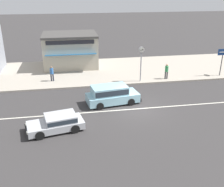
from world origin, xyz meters
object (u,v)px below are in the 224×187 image
object	(u,v)px
minivan_pale_blue_1	(111,94)
pedestrian_mid_kerb	(52,73)
hatchback_silver_0	(57,122)
pedestrian_by_shop	(167,70)
street_clock	(141,56)
shopfront_mid_block	(70,50)

from	to	relation	value
minivan_pale_blue_1	pedestrian_mid_kerb	size ratio (longest dim) A/B	2.98
hatchback_silver_0	pedestrian_by_shop	xyz separation A→B (m)	(10.96, 8.54, 0.48)
street_clock	shopfront_mid_block	world-z (taller)	shopfront_mid_block
pedestrian_mid_kerb	shopfront_mid_block	bearing A→B (deg)	68.92
pedestrian_by_shop	hatchback_silver_0	bearing A→B (deg)	-142.07
pedestrian_mid_kerb	pedestrian_by_shop	xyz separation A→B (m)	(11.69, -1.29, 0.02)
minivan_pale_blue_1	pedestrian_by_shop	world-z (taller)	pedestrian_by_shop
pedestrian_mid_kerb	minivan_pale_blue_1	bearing A→B (deg)	-50.41
street_clock	pedestrian_by_shop	xyz separation A→B (m)	(2.85, 0.23, -1.65)
street_clock	minivan_pale_blue_1	bearing A→B (deg)	-129.38
pedestrian_by_shop	street_clock	bearing A→B (deg)	-175.39
hatchback_silver_0	shopfront_mid_block	distance (m)	15.27
minivan_pale_blue_1	street_clock	size ratio (longest dim) A/B	1.31
street_clock	pedestrian_by_shop	size ratio (longest dim) A/B	2.23
minivan_pale_blue_1	street_clock	distance (m)	6.24
minivan_pale_blue_1	shopfront_mid_block	bearing A→B (deg)	104.80
minivan_pale_blue_1	street_clock	bearing A→B (deg)	50.62
hatchback_silver_0	minivan_pale_blue_1	xyz separation A→B (m)	(4.33, 3.71, 0.25)
shopfront_mid_block	pedestrian_mid_kerb	bearing A→B (deg)	-111.08
hatchback_silver_0	street_clock	distance (m)	11.81
pedestrian_mid_kerb	shopfront_mid_block	world-z (taller)	shopfront_mid_block
hatchback_silver_0	shopfront_mid_block	world-z (taller)	shopfront_mid_block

